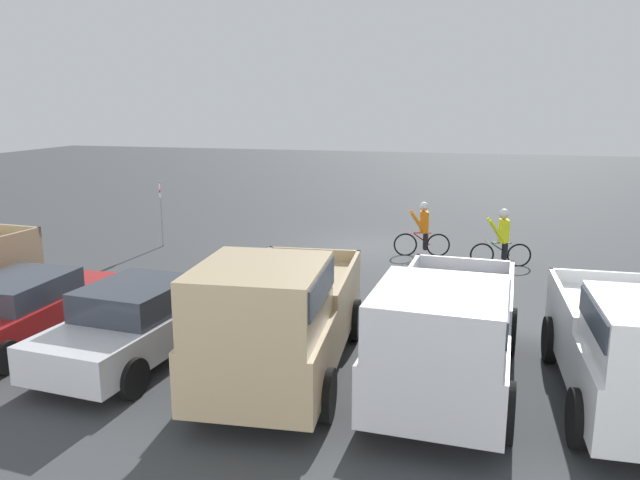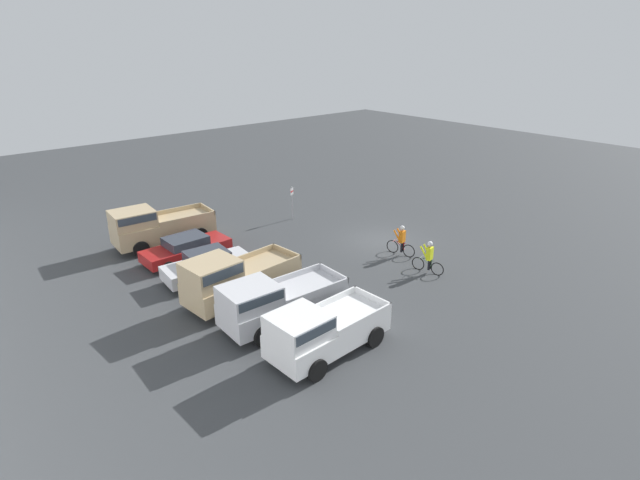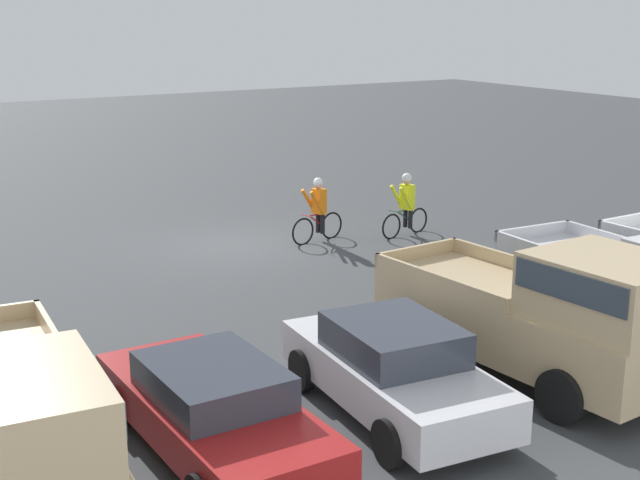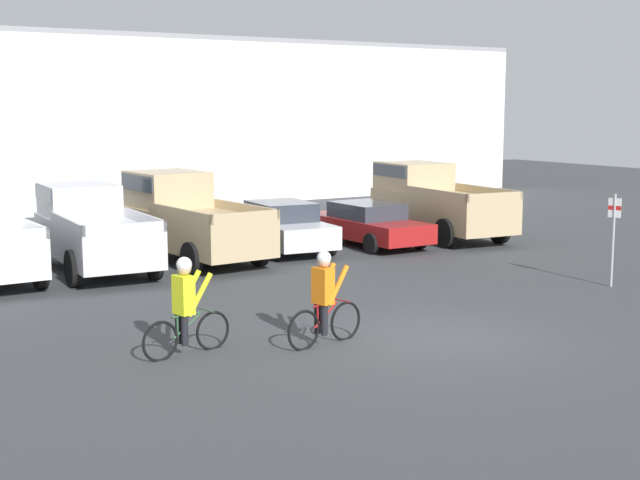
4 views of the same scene
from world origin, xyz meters
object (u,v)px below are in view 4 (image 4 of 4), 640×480
(pickup_truck_3, at_px, (433,199))
(cyclist_1, at_px, (185,305))
(cyclist_0, at_px, (324,298))
(fire_lane_sign, at_px, (614,231))
(pickup_truck_1, at_px, (91,226))
(pickup_truck_2, at_px, (186,215))
(sedan_0, at_px, (281,226))
(sedan_1, at_px, (367,224))

(pickup_truck_3, relative_size, cyclist_1, 3.25)
(pickup_truck_3, distance_m, cyclist_0, 13.72)
(cyclist_1, xyz_separation_m, fire_lane_sign, (10.78, 0.20, 0.45))
(pickup_truck_1, distance_m, pickup_truck_2, 2.75)
(pickup_truck_2, xyz_separation_m, fire_lane_sign, (6.97, -8.78, 0.12))
(pickup_truck_2, xyz_separation_m, cyclist_0, (-1.46, -9.65, -0.35))
(cyclist_0, bearing_deg, sedan_0, 65.31)
(pickup_truck_2, distance_m, sedan_1, 5.70)
(pickup_truck_3, bearing_deg, pickup_truck_1, -179.84)
(sedan_0, xyz_separation_m, cyclist_0, (-4.30, -9.36, 0.12))
(cyclist_1, bearing_deg, fire_lane_sign, 1.09)
(sedan_0, relative_size, sedan_1, 0.95)
(pickup_truck_2, xyz_separation_m, cyclist_1, (-3.81, -8.98, -0.33))
(pickup_truck_2, distance_m, cyclist_1, 9.76)
(pickup_truck_2, height_order, cyclist_0, pickup_truck_2)
(pickup_truck_1, relative_size, cyclist_1, 3.13)
(cyclist_1, bearing_deg, cyclist_0, -15.96)
(pickup_truck_2, relative_size, sedan_0, 1.25)
(sedan_1, bearing_deg, sedan_0, 174.12)
(sedan_0, xyz_separation_m, cyclist_1, (-6.65, -8.69, 0.14))
(pickup_truck_1, relative_size, pickup_truck_3, 0.96)
(pickup_truck_3, distance_m, cyclist_1, 15.10)
(sedan_0, relative_size, fire_lane_sign, 2.03)
(sedan_1, xyz_separation_m, pickup_truck_3, (2.84, 0.37, 0.55))
(pickup_truck_3, bearing_deg, pickup_truck_2, 178.60)
(pickup_truck_1, height_order, pickup_truck_3, pickup_truck_3)
(cyclist_1, bearing_deg, pickup_truck_1, 83.03)
(pickup_truck_1, height_order, sedan_1, pickup_truck_1)
(sedan_1, relative_size, fire_lane_sign, 2.13)
(cyclist_0, height_order, fire_lane_sign, fire_lane_sign)
(sedan_0, height_order, sedan_1, sedan_0)
(fire_lane_sign, bearing_deg, sedan_0, 115.94)
(sedan_0, xyz_separation_m, fire_lane_sign, (4.13, -8.49, 0.59))
(pickup_truck_3, height_order, cyclist_0, pickup_truck_3)
(pickup_truck_1, distance_m, cyclist_1, 8.81)
(cyclist_0, bearing_deg, pickup_truck_3, 43.54)
(fire_lane_sign, bearing_deg, sedan_1, 99.21)
(pickup_truck_2, bearing_deg, pickup_truck_3, -1.40)
(sedan_1, bearing_deg, pickup_truck_3, 7.49)
(sedan_1, distance_m, cyclist_1, 12.65)
(sedan_1, xyz_separation_m, cyclist_1, (-9.45, -8.40, 0.22))
(pickup_truck_2, xyz_separation_m, sedan_1, (5.64, -0.58, -0.55))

